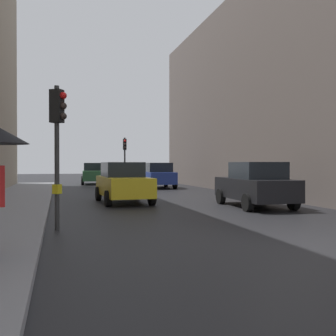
{
  "coord_description": "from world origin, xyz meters",
  "views": [
    {
      "loc": [
        -4.75,
        -7.09,
        1.7
      ],
      "look_at": [
        0.01,
        9.81,
        1.5
      ],
      "focal_mm": 41.54,
      "sensor_mm": 36.0,
      "label": 1
    }
  ],
  "objects_px": {
    "car_yellow_taxi": "(123,182)",
    "car_blue_van": "(158,175)",
    "traffic_light_far_median": "(125,153)",
    "traffic_light_near_right": "(58,131)",
    "car_white_compact": "(137,172)",
    "car_dark_suv": "(255,185)",
    "car_green_estate": "(94,174)"
  },
  "relations": [
    {
      "from": "traffic_light_near_right",
      "to": "car_dark_suv",
      "type": "height_order",
      "value": "traffic_light_near_right"
    },
    {
      "from": "traffic_light_near_right",
      "to": "car_blue_van",
      "type": "xyz_separation_m",
      "value": [
        6.72,
        16.08,
        -1.66
      ]
    },
    {
      "from": "car_yellow_taxi",
      "to": "car_dark_suv",
      "type": "height_order",
      "value": "same"
    },
    {
      "from": "car_dark_suv",
      "to": "car_yellow_taxi",
      "type": "bearing_deg",
      "value": 146.01
    },
    {
      "from": "traffic_light_near_right",
      "to": "car_dark_suv",
      "type": "xyz_separation_m",
      "value": [
        7.42,
        3.38,
        -1.66
      ]
    },
    {
      "from": "traffic_light_near_right",
      "to": "car_dark_suv",
      "type": "distance_m",
      "value": 8.32
    },
    {
      "from": "car_dark_suv",
      "to": "traffic_light_far_median",
      "type": "bearing_deg",
      "value": 99.04
    },
    {
      "from": "car_blue_van",
      "to": "car_dark_suv",
      "type": "bearing_deg",
      "value": -86.85
    },
    {
      "from": "car_blue_van",
      "to": "car_white_compact",
      "type": "bearing_deg",
      "value": 87.29
    },
    {
      "from": "car_yellow_taxi",
      "to": "car_white_compact",
      "type": "bearing_deg",
      "value": 77.11
    },
    {
      "from": "car_green_estate",
      "to": "traffic_light_far_median",
      "type": "bearing_deg",
      "value": -56.38
    },
    {
      "from": "traffic_light_far_median",
      "to": "car_white_compact",
      "type": "xyz_separation_m",
      "value": [
        2.29,
        6.79,
        -1.67
      ]
    },
    {
      "from": "traffic_light_near_right",
      "to": "car_white_compact",
      "type": "xyz_separation_m",
      "value": [
        7.19,
        26.01,
        -1.66
      ]
    },
    {
      "from": "car_blue_van",
      "to": "car_green_estate",
      "type": "bearing_deg",
      "value": 121.89
    },
    {
      "from": "car_green_estate",
      "to": "traffic_light_near_right",
      "type": "bearing_deg",
      "value": -97.2
    },
    {
      "from": "traffic_light_far_median",
      "to": "car_dark_suv",
      "type": "bearing_deg",
      "value": -80.96
    },
    {
      "from": "car_dark_suv",
      "to": "car_blue_van",
      "type": "bearing_deg",
      "value": 93.15
    },
    {
      "from": "car_yellow_taxi",
      "to": "car_blue_van",
      "type": "relative_size",
      "value": 1.0
    },
    {
      "from": "traffic_light_far_median",
      "to": "car_dark_suv",
      "type": "height_order",
      "value": "traffic_light_far_median"
    },
    {
      "from": "car_green_estate",
      "to": "car_yellow_taxi",
      "type": "bearing_deg",
      "value": -90.32
    },
    {
      "from": "traffic_light_far_median",
      "to": "car_dark_suv",
      "type": "relative_size",
      "value": 0.86
    },
    {
      "from": "traffic_light_far_median",
      "to": "car_blue_van",
      "type": "relative_size",
      "value": 0.87
    },
    {
      "from": "car_green_estate",
      "to": "car_dark_suv",
      "type": "bearing_deg",
      "value": -76.37
    },
    {
      "from": "car_green_estate",
      "to": "car_dark_suv",
      "type": "height_order",
      "value": "same"
    },
    {
      "from": "car_yellow_taxi",
      "to": "car_dark_suv",
      "type": "xyz_separation_m",
      "value": [
        4.69,
        -3.16,
        0.0
      ]
    },
    {
      "from": "traffic_light_near_right",
      "to": "car_blue_van",
      "type": "bearing_deg",
      "value": 67.32
    },
    {
      "from": "car_dark_suv",
      "to": "car_white_compact",
      "type": "xyz_separation_m",
      "value": [
        -0.23,
        22.63,
        0.0
      ]
    },
    {
      "from": "traffic_light_far_median",
      "to": "car_blue_van",
      "type": "height_order",
      "value": "traffic_light_far_median"
    },
    {
      "from": "car_green_estate",
      "to": "car_blue_van",
      "type": "bearing_deg",
      "value": -58.11
    },
    {
      "from": "car_yellow_taxi",
      "to": "traffic_light_far_median",
      "type": "bearing_deg",
      "value": 80.3
    },
    {
      "from": "traffic_light_near_right",
      "to": "car_white_compact",
      "type": "distance_m",
      "value": 27.04
    },
    {
      "from": "car_green_estate",
      "to": "car_white_compact",
      "type": "relative_size",
      "value": 1.0
    }
  ]
}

